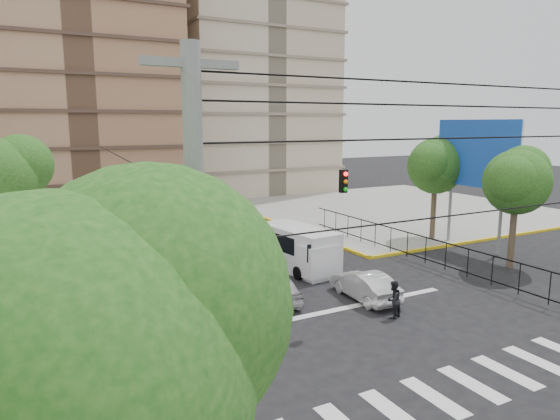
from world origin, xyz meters
TOP-DOWN VIEW (x-y plane):
  - ground at (0.00, 0.00)m, footprint 160.00×160.00m
  - sidewalk_ne at (20.00, 20.00)m, footprint 26.00×26.00m
  - crosswalk_stripes at (0.00, -6.00)m, footprint 12.00×2.40m
  - stop_line at (0.00, 1.20)m, footprint 13.00×0.40m
  - park_fence at (9.00, 4.50)m, footprint 0.10×22.50m
  - billboard at (14.45, 6.00)m, footprint 0.36×6.20m
  - tree_sw_near at (-10.90, -9.99)m, footprint 5.63×4.60m
  - tree_park_a at (13.08, 2.01)m, footprint 4.41×3.60m
  - tree_park_c at (14.09, 9.01)m, footprint 4.65×3.80m
  - tree_tudor at (-11.90, 16.01)m, footprint 5.39×4.40m
  - traffic_light_nw at (-7.80, 7.80)m, footprint 0.28×0.22m
  - traffic_light_hanging at (0.00, -2.04)m, footprint 18.00×9.12m
  - utility_pole_sw at (-9.00, -9.00)m, footprint 1.40×0.28m
  - van_right_lane at (2.27, 7.02)m, footprint 2.59×5.42m
  - van_left_lane at (-3.07, 18.97)m, footprint 2.33×4.81m
  - car_silver_front_left at (-1.17, 3.50)m, footprint 2.05×3.99m
  - car_white_front_right at (2.55, 1.74)m, footprint 1.58×4.07m
  - car_grey_mid_left at (-1.18, 8.67)m, footprint 2.68×4.67m
  - car_silver_rear_left at (-2.45, 13.92)m, footprint 2.23×5.15m
  - car_darkgrey_mid_right at (3.36, 13.73)m, footprint 2.10×3.94m
  - car_white_rear_right at (1.04, 19.93)m, footprint 1.41×4.01m
  - pedestrian_crosswalk at (2.20, -0.64)m, footprint 0.92×0.81m

SIDE VIEW (x-z plane):
  - ground at x=0.00m, z-range 0.00..0.00m
  - park_fence at x=9.00m, z-range -0.83..0.83m
  - crosswalk_stripes at x=0.00m, z-range 0.00..0.01m
  - stop_line at x=0.00m, z-range 0.00..0.01m
  - sidewalk_ne at x=20.00m, z-range 0.00..0.15m
  - car_grey_mid_left at x=-1.18m, z-range 0.00..1.23m
  - car_darkgrey_mid_right at x=3.36m, z-range 0.00..1.28m
  - car_silver_front_left at x=-1.17m, z-range 0.00..1.30m
  - car_white_front_right at x=2.55m, z-range 0.00..1.32m
  - car_white_rear_right at x=1.04m, z-range 0.00..1.32m
  - car_silver_rear_left at x=-2.45m, z-range 0.00..1.48m
  - pedestrian_crosswalk at x=2.20m, z-range 0.00..1.59m
  - van_left_lane at x=-3.07m, z-range -0.03..2.06m
  - van_right_lane at x=2.27m, z-range -0.03..2.32m
  - traffic_light_nw at x=-7.80m, z-range 0.91..5.31m
  - utility_pole_sw at x=-9.00m, z-range 0.27..9.27m
  - tree_park_a at x=13.08m, z-range 1.60..8.42m
  - tree_tudor at x=-11.90m, z-range 1.50..8.93m
  - tree_sw_near at x=-10.90m, z-range 1.48..9.06m
  - tree_park_c at x=14.09m, z-range 1.71..8.96m
  - traffic_light_hanging at x=0.00m, z-range 5.44..6.36m
  - billboard at x=14.45m, z-range 1.95..10.05m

